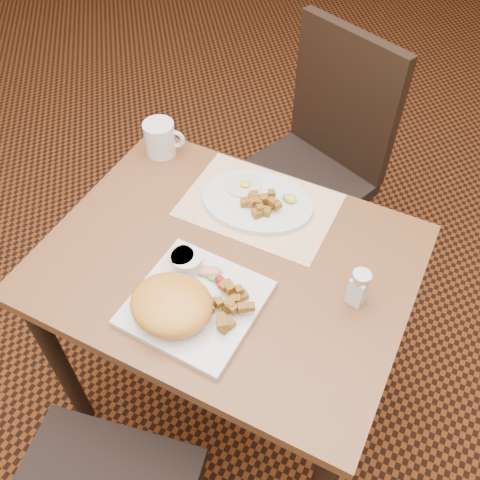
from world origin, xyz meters
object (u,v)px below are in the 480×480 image
salt_shaker (359,287)px  plate_square (196,303)px  plate_oval (257,202)px  chair_far (316,156)px  table (227,285)px  coffee_mug (161,138)px

salt_shaker → plate_square: bearing=-151.0°
plate_square → plate_oval: (-0.01, 0.36, 0.00)m
chair_far → table: bearing=112.1°
salt_shaker → chair_far: bearing=116.5°
table → salt_shaker: bearing=4.5°
table → chair_far: chair_far is taller
table → coffee_mug: (-0.36, 0.27, 0.16)m
chair_far → coffee_mug: (-0.35, -0.43, 0.26)m
table → coffee_mug: 0.48m
salt_shaker → coffee_mug: 0.73m
chair_far → salt_shaker: chair_far is taller
table → coffee_mug: bearing=142.6°
table → coffee_mug: coffee_mug is taller
chair_far → salt_shaker: (0.34, -0.68, 0.26)m
table → coffee_mug: size_ratio=7.60×
table → plate_square: bearing=-89.8°
plate_oval → chair_far: bearing=90.0°
chair_far → plate_oval: size_ratio=3.19×
plate_square → salt_shaker: bearing=29.0°
chair_far → plate_square: size_ratio=3.46×
chair_far → coffee_mug: bearing=72.1°
chair_far → coffee_mug: size_ratio=8.19×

